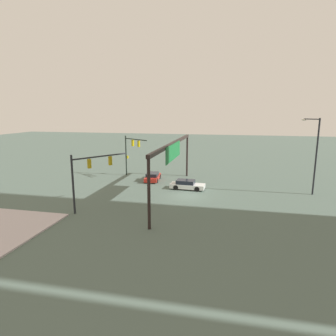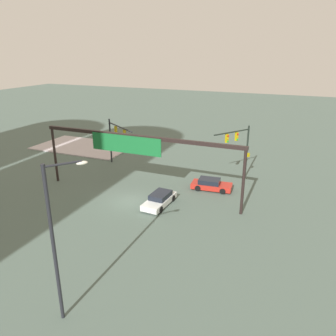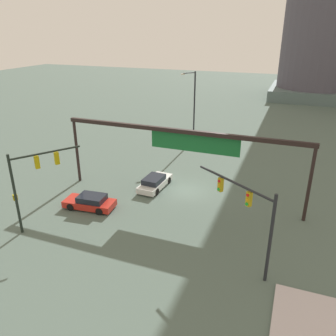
# 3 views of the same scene
# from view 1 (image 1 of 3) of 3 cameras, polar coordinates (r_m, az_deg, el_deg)

# --- Properties ---
(ground_plane) EXTENTS (188.49, 188.49, 0.00)m
(ground_plane) POSITION_cam_1_polar(r_m,az_deg,el_deg) (34.94, 3.92, -5.49)
(ground_plane) COLOR #4C5E55
(traffic_signal_near_corner) EXTENTS (3.31, 4.44, 6.30)m
(traffic_signal_near_corner) POSITION_cam_1_polar(r_m,az_deg,el_deg) (44.68, -7.40, 3.81)
(traffic_signal_near_corner) COLOR black
(traffic_signal_near_corner) RESTS_ON ground
(traffic_signal_opposite_side) EXTENTS (5.45, 3.70, 5.92)m
(traffic_signal_opposite_side) POSITION_cam_1_polar(r_m,az_deg,el_deg) (30.13, -15.52, -0.41)
(traffic_signal_opposite_side) COLOR black
(traffic_signal_opposite_side) RESTS_ON ground
(streetlamp_curved_arm) EXTENTS (1.57, 1.89, 9.28)m
(streetlamp_curved_arm) POSITION_cam_1_polar(r_m,az_deg,el_deg) (38.63, 27.21, 2.91)
(streetlamp_curved_arm) COLOR black
(streetlamp_curved_arm) RESTS_ON ground
(overhead_sign_gantry) EXTENTS (21.74, 0.43, 6.52)m
(overhead_sign_gantry) POSITION_cam_1_polar(r_m,az_deg,el_deg) (33.78, 1.13, 3.47)
(overhead_sign_gantry) COLOR black
(overhead_sign_gantry) RESTS_ON ground
(sedan_car_approaching) EXTENTS (2.04, 4.56, 1.21)m
(sedan_car_approaching) POSITION_cam_1_polar(r_m,az_deg,el_deg) (37.64, 3.80, -3.36)
(sedan_car_approaching) COLOR silver
(sedan_car_approaching) RESTS_ON ground
(sedan_car_waiting_far) EXTENTS (4.49, 2.23, 1.21)m
(sedan_car_waiting_far) POSITION_cam_1_polar(r_m,az_deg,el_deg) (42.22, -3.08, -1.74)
(sedan_car_waiting_far) COLOR #B4261C
(sedan_car_waiting_far) RESTS_ON ground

